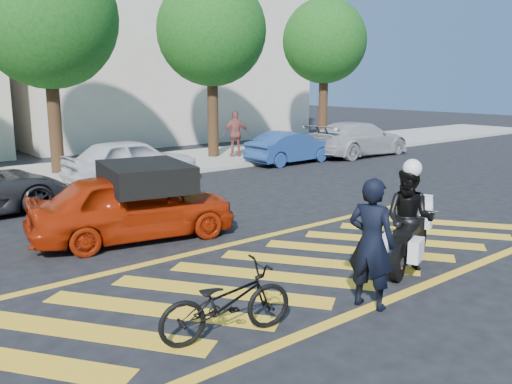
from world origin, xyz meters
TOP-DOWN VIEW (x-y plane):
  - ground at (0.00, 0.00)m, footprint 90.00×90.00m
  - sidewalk at (0.00, 12.00)m, footprint 60.00×5.00m
  - crosswalk at (-0.04, 0.00)m, footprint 12.33×4.00m
  - building_right at (9.00, 21.00)m, footprint 16.00×8.00m
  - tree_center at (0.13, 12.06)m, footprint 4.60×4.60m
  - tree_right at (6.63, 12.06)m, footprint 4.40×4.40m
  - tree_far_right at (13.13, 12.06)m, footprint 4.00×4.00m
  - officer_bike at (-0.32, -1.85)m, footprint 0.64×0.81m
  - bicycle at (-2.52, -1.31)m, footprint 1.93×0.99m
  - police_motorcycle at (1.52, -1.22)m, footprint 2.04×1.11m
  - officer_moto at (1.50, -1.21)m, footprint 0.96×1.07m
  - red_convertible at (-1.41, 3.50)m, footprint 4.45×2.46m
  - parked_mid_right at (1.40, 9.20)m, footprint 4.32×1.77m
  - parked_right at (8.33, 9.20)m, footprint 3.90×1.44m
  - parked_far_right at (12.12, 8.95)m, footprint 5.16×2.11m
  - pedestrian_right at (7.13, 11.28)m, footprint 1.19×0.89m

SIDE VIEW (x-z plane):
  - ground at x=0.00m, z-range 0.00..0.00m
  - crosswalk at x=-0.04m, z-range 0.00..0.01m
  - sidewalk at x=0.00m, z-range 0.00..0.15m
  - bicycle at x=-2.52m, z-range 0.00..0.96m
  - police_motorcycle at x=1.52m, z-range 0.04..0.99m
  - parked_right at x=8.33m, z-range 0.00..1.28m
  - red_convertible at x=-1.41m, z-range 0.00..1.43m
  - parked_mid_right at x=1.40m, z-range 0.00..1.47m
  - parked_far_right at x=12.12m, z-range 0.00..1.50m
  - officer_moto at x=1.50m, z-range 0.00..1.81m
  - officer_bike at x=-0.32m, z-range 0.00..1.93m
  - pedestrian_right at x=7.13m, z-range 0.15..2.03m
  - tree_far_right at x=13.13m, z-range 1.39..8.49m
  - tree_right at x=6.63m, z-range 1.34..8.75m
  - tree_center at x=0.13m, z-range 1.31..8.88m
  - building_right at x=9.00m, z-range 0.00..11.00m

